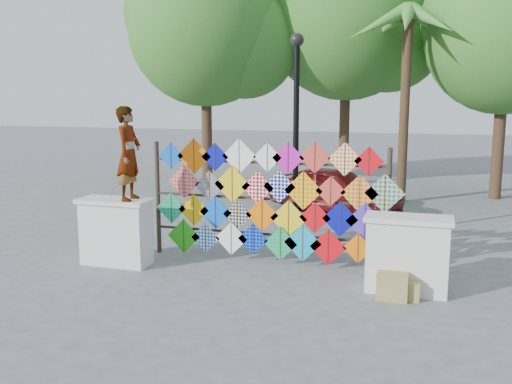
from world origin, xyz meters
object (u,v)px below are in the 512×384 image
kite_rack (270,202)px  lamppost (296,121)px  vendor_woman (129,154)px  sedan (336,190)px

kite_rack → lamppost: bearing=81.0°
vendor_woman → sedan: 6.92m
sedan → lamppost: bearing=-162.2°
vendor_woman → sedan: (2.90, 6.10, -1.52)m
vendor_woman → lamppost: lamppost is taller
vendor_woman → sedan: bearing=-29.9°
sedan → lamppost: lamppost is taller
kite_rack → vendor_woman: (-2.46, -0.92, 0.94)m
lamppost → vendor_woman: bearing=-140.5°
kite_rack → vendor_woman: bearing=-159.5°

